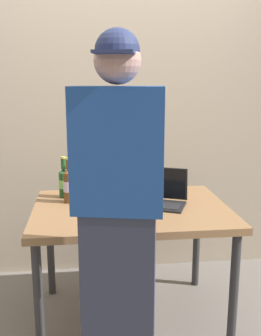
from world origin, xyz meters
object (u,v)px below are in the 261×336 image
Objects in this scene: beer_bottle_green at (79,182)px; beer_bottle_dark at (64,182)px; beer_bottle_amber at (69,185)px; laptop at (162,196)px; person_figure at (119,224)px.

beer_bottle_green reaches higher than beer_bottle_dark.
beer_bottle_amber is 0.13m from beer_bottle_dark.
beer_bottle_dark reaches higher than laptop.
person_figure is at bearing -72.00° from beer_bottle_dark.
person_figure is (0.29, -0.90, 0.03)m from beer_bottle_dark.
beer_bottle_green is (0.06, 0.09, -0.01)m from beer_bottle_amber.
beer_bottle_dark is at bearing 108.00° from person_figure.
person_figure is (0.26, -0.78, 0.02)m from beer_bottle_amber.
beer_bottle_amber reaches higher than beer_bottle_green.
beer_bottle_amber is (-0.59, 0.11, 0.06)m from laptop.
beer_bottle_green is at bearing 53.62° from beer_bottle_amber.
beer_bottle_green is 0.16× the size of person_figure.
laptop is at bearing -19.96° from beer_bottle_dark.
laptop is 1.36× the size of beer_bottle_dark.
laptop is 0.21× the size of person_figure.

